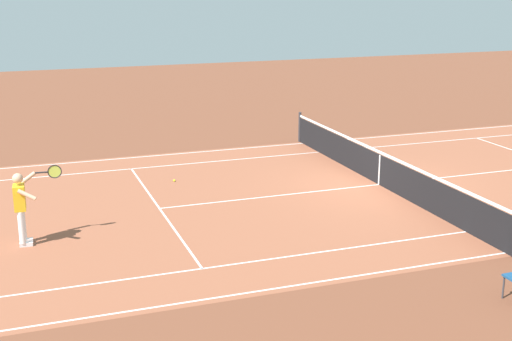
% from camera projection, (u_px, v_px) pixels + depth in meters
% --- Properties ---
extents(ground_plane, '(60.00, 60.00, 0.00)m').
position_uv_depth(ground_plane, '(379.00, 185.00, 20.16)').
color(ground_plane, brown).
extents(court_slab, '(24.20, 11.40, 0.00)m').
position_uv_depth(court_slab, '(379.00, 185.00, 20.16)').
color(court_slab, '#935138').
rests_on(court_slab, ground_plane).
extents(court_line_markings, '(23.85, 11.05, 0.01)m').
position_uv_depth(court_line_markings, '(379.00, 184.00, 20.16)').
color(court_line_markings, white).
rests_on(court_line_markings, ground_plane).
extents(tennis_net, '(0.10, 11.70, 1.08)m').
position_uv_depth(tennis_net, '(380.00, 168.00, 20.03)').
color(tennis_net, '#2D2D33').
rests_on(tennis_net, ground_plane).
extents(tennis_player_near, '(1.09, 0.78, 1.70)m').
position_uv_depth(tennis_player_near, '(22.00, 205.00, 15.42)').
color(tennis_player_near, white).
rests_on(tennis_player_near, ground_plane).
extents(tennis_ball, '(0.07, 0.07, 0.07)m').
position_uv_depth(tennis_ball, '(174.00, 181.00, 20.44)').
color(tennis_ball, '#CCE01E').
rests_on(tennis_ball, ground_plane).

